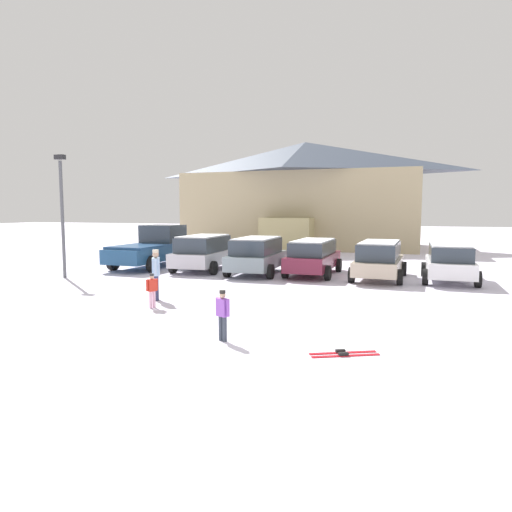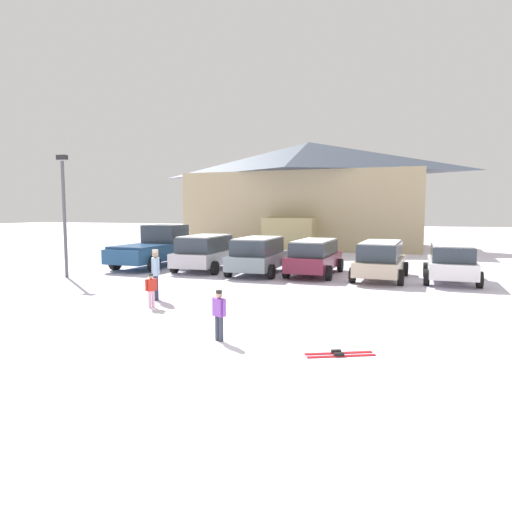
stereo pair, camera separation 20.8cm
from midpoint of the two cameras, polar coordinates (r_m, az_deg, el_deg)
The scene contains 13 objects.
ground at distance 9.43m, azimuth -15.89°, elevation -12.71°, with size 160.00×160.00×0.00m, color white.
ski_lodge at distance 37.56m, azimuth 5.93°, elevation 7.72°, with size 18.56×11.56×8.38m.
parked_silver_wagon at distance 22.36m, azimuth -6.81°, elevation 0.53°, with size 2.36×4.32×1.73m.
parked_grey_wagon at distance 20.95m, azimuth -0.16°, elevation 0.19°, with size 2.27×4.27×1.70m.
parked_maroon_van at distance 20.84m, azimuth 6.90°, elevation 0.01°, with size 2.14×4.59×1.61m.
parked_beige_suv at distance 20.12m, azimuth 14.87°, elevation -0.33°, with size 2.25×4.57×1.63m.
parked_white_suv at distance 20.37m, azimuth 22.76°, elevation -0.59°, with size 2.14×4.07×1.57m.
pickup_truck at distance 24.34m, azimuth -12.83°, elevation 1.02°, with size 2.64×5.65×2.15m.
skier_child_in_purple_jacket at distance 10.37m, azimuth -4.77°, elevation -7.04°, with size 0.40×0.27×1.16m.
skier_child_in_red_jacket at distance 14.15m, azimuth -13.27°, elevation -3.99°, with size 0.26×0.34×1.05m.
skier_adult_in_blue_parka at distance 15.28m, azimuth -12.78°, elevation -1.93°, with size 0.40×0.56×1.67m.
pair_of_skis at distance 9.70m, azimuth 10.28°, elevation -11.93°, with size 1.41×0.89×0.08m.
lamp_post at distance 21.48m, azimuth -23.34°, elevation 5.41°, with size 0.44×0.24×5.30m.
Camera 1 is at (5.00, -7.40, 2.96)m, focal length 32.00 mm.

